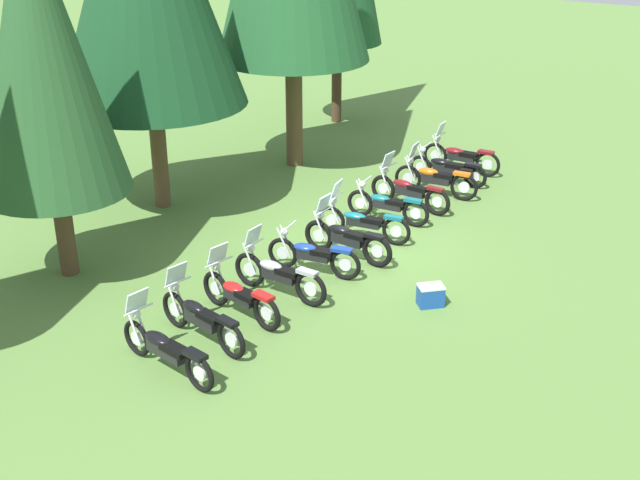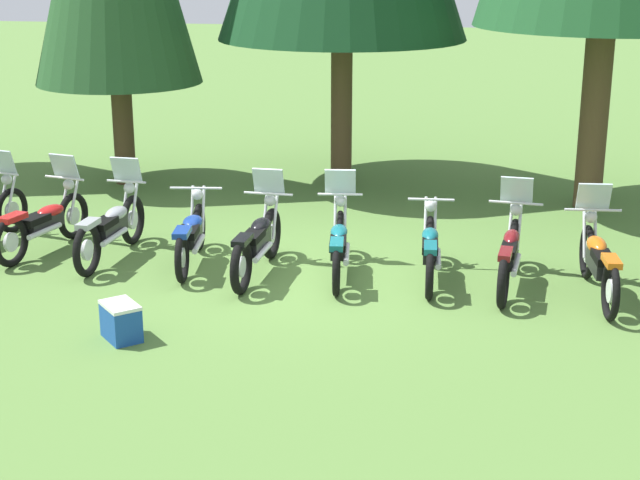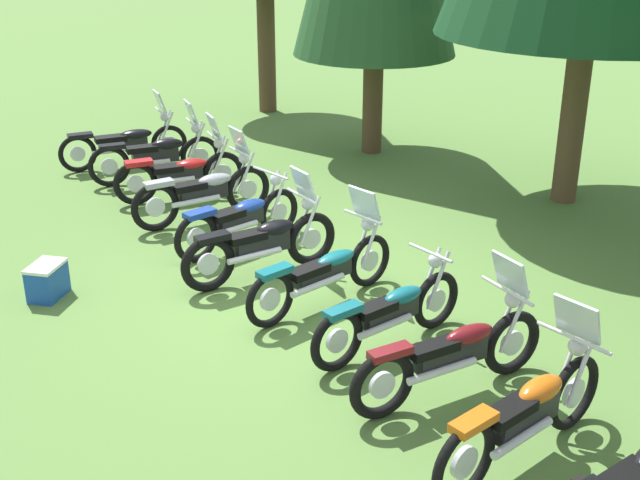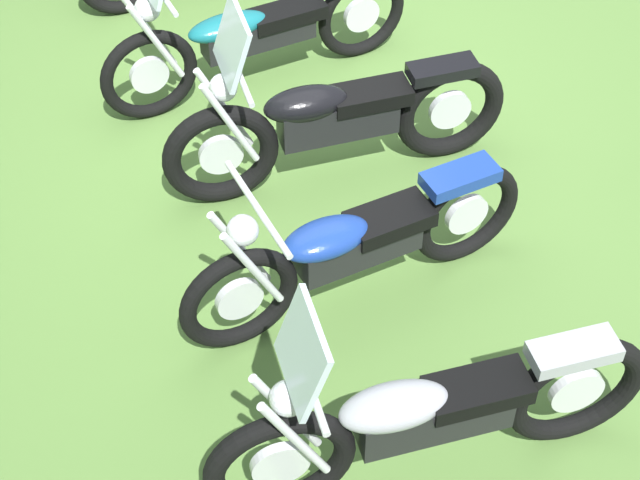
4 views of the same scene
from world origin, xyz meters
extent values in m
plane|color=#547A38|center=(0.00, 0.00, 0.00)|extent=(80.00, 80.00, 0.00)
torus|color=black|center=(-4.92, 1.24, 0.36)|extent=(0.26, 0.73, 0.72)
cylinder|color=silver|center=(-4.92, 1.24, 0.36)|extent=(0.11, 0.29, 0.28)
cylinder|color=silver|center=(-5.01, 1.20, 0.66)|extent=(0.12, 0.34, 0.65)
cylinder|color=silver|center=(-4.86, 1.16, 0.66)|extent=(0.12, 0.34, 0.65)
cylinder|color=silver|center=(-4.95, 1.10, 1.00)|extent=(0.60, 0.17, 0.04)
sphere|color=silver|center=(-4.93, 1.19, 0.88)|extent=(0.20, 0.20, 0.17)
cube|color=silver|center=(-4.95, 1.12, 1.18)|extent=(0.46, 0.25, 0.39)
torus|color=black|center=(-3.84, 1.09, 0.36)|extent=(0.27, 0.73, 0.72)
cylinder|color=silver|center=(-3.84, 1.09, 0.36)|extent=(0.11, 0.28, 0.28)
torus|color=black|center=(-4.17, -0.34, 0.36)|extent=(0.27, 0.73, 0.72)
cylinder|color=silver|center=(-4.17, -0.34, 0.36)|extent=(0.11, 0.28, 0.28)
cube|color=black|center=(-4.00, 0.38, 0.45)|extent=(0.39, 0.76, 0.21)
ellipsoid|color=#B21919|center=(-3.96, 0.57, 0.58)|extent=(0.41, 0.57, 0.16)
cube|color=black|center=(-4.05, 0.18, 0.55)|extent=(0.38, 0.54, 0.10)
cube|color=#B21919|center=(-4.15, -0.26, 0.70)|extent=(0.31, 0.48, 0.08)
cylinder|color=silver|center=(-3.94, 1.05, 0.66)|extent=(0.12, 0.34, 0.65)
cylinder|color=silver|center=(-3.76, 1.01, 0.66)|extent=(0.12, 0.34, 0.65)
cylinder|color=silver|center=(-3.87, 0.96, 1.00)|extent=(0.68, 0.19, 0.04)
sphere|color=silver|center=(-3.85, 1.04, 0.88)|extent=(0.20, 0.20, 0.17)
cylinder|color=silver|center=(-3.89, 0.19, 0.38)|extent=(0.24, 0.73, 0.08)
cube|color=silver|center=(-3.86, 0.98, 1.18)|extent=(0.46, 0.25, 0.39)
torus|color=black|center=(-2.83, 0.97, 0.38)|extent=(0.16, 0.76, 0.76)
cylinder|color=silver|center=(-2.83, 0.97, 0.38)|extent=(0.07, 0.29, 0.29)
torus|color=black|center=(-2.93, -0.57, 0.38)|extent=(0.16, 0.76, 0.76)
cylinder|color=silver|center=(-2.93, -0.57, 0.38)|extent=(0.07, 0.29, 0.29)
cube|color=black|center=(-2.88, 0.20, 0.48)|extent=(0.26, 0.78, 0.24)
ellipsoid|color=#9EA0A8|center=(-2.86, 0.41, 0.63)|extent=(0.30, 0.56, 0.19)
cube|color=black|center=(-2.89, -0.01, 0.60)|extent=(0.28, 0.53, 0.10)
cube|color=#9EA0A8|center=(-2.93, -0.49, 0.73)|extent=(0.22, 0.45, 0.08)
cylinder|color=silver|center=(-2.91, 0.92, 0.68)|extent=(0.07, 0.34, 0.65)
cylinder|color=silver|center=(-2.75, 0.91, 0.68)|extent=(0.07, 0.34, 0.65)
cylinder|color=silver|center=(-2.84, 0.83, 1.01)|extent=(0.62, 0.08, 0.04)
sphere|color=silver|center=(-2.83, 0.92, 0.89)|extent=(0.18, 0.18, 0.17)
cylinder|color=silver|center=(-2.76, 0.02, 0.40)|extent=(0.13, 0.77, 0.08)
cube|color=silver|center=(-2.84, 0.85, 1.19)|extent=(0.45, 0.18, 0.39)
torus|color=black|center=(-1.74, 0.85, 0.35)|extent=(0.18, 0.71, 0.70)
cylinder|color=silver|center=(-1.74, 0.85, 0.35)|extent=(0.08, 0.28, 0.27)
torus|color=black|center=(-1.57, -0.60, 0.35)|extent=(0.18, 0.71, 0.70)
cylinder|color=silver|center=(-1.57, -0.60, 0.35)|extent=(0.08, 0.28, 0.27)
cube|color=black|center=(-1.66, 0.12, 0.45)|extent=(0.31, 0.75, 0.22)
ellipsoid|color=navy|center=(-1.68, 0.32, 0.58)|extent=(0.34, 0.55, 0.17)
cube|color=black|center=(-1.63, -0.08, 0.55)|extent=(0.32, 0.51, 0.10)
cube|color=navy|center=(-1.58, -0.53, 0.69)|extent=(0.25, 0.46, 0.08)
cylinder|color=silver|center=(-1.82, 0.78, 0.65)|extent=(0.08, 0.34, 0.65)
cylinder|color=silver|center=(-1.65, 0.80, 0.65)|extent=(0.08, 0.34, 0.65)
cylinder|color=silver|center=(-1.73, 0.71, 0.99)|extent=(0.77, 0.13, 0.04)
sphere|color=silver|center=(-1.74, 0.80, 0.87)|extent=(0.19, 0.19, 0.17)
cylinder|color=silver|center=(-1.50, -0.02, 0.37)|extent=(0.17, 0.73, 0.08)
torus|color=black|center=(-0.59, 0.62, 0.37)|extent=(0.16, 0.75, 0.74)
cylinder|color=silver|center=(-0.59, 0.62, 0.37)|extent=(0.07, 0.28, 0.28)
torus|color=black|center=(-0.67, -0.91, 0.37)|extent=(0.16, 0.75, 0.74)
cylinder|color=silver|center=(-0.67, -0.91, 0.37)|extent=(0.07, 0.28, 0.28)
cube|color=black|center=(-0.63, -0.14, 0.49)|extent=(0.24, 0.77, 0.26)
ellipsoid|color=black|center=(-0.62, 0.07, 0.65)|extent=(0.28, 0.55, 0.20)
cube|color=black|center=(-0.64, -0.35, 0.62)|extent=(0.26, 0.52, 0.10)
cube|color=black|center=(-0.67, -0.83, 0.71)|extent=(0.21, 0.45, 0.08)
cylinder|color=silver|center=(-0.67, 0.56, 0.67)|extent=(0.06, 0.34, 0.65)
cylinder|color=silver|center=(-0.52, 0.56, 0.67)|extent=(0.06, 0.34, 0.65)
cylinder|color=silver|center=(-0.60, 0.48, 1.01)|extent=(0.72, 0.08, 0.04)
sphere|color=silver|center=(-0.59, 0.57, 0.89)|extent=(0.18, 0.18, 0.17)
cylinder|color=silver|center=(-0.51, -0.32, 0.39)|extent=(0.12, 0.76, 0.08)
cube|color=silver|center=(-0.60, 0.50, 1.19)|extent=(0.45, 0.18, 0.39)
torus|color=black|center=(0.39, 0.84, 0.35)|extent=(0.17, 0.70, 0.69)
cylinder|color=silver|center=(0.39, 0.84, 0.35)|extent=(0.08, 0.27, 0.27)
torus|color=black|center=(0.57, -0.77, 0.35)|extent=(0.17, 0.70, 0.69)
cylinder|color=silver|center=(0.57, -0.77, 0.35)|extent=(0.08, 0.27, 0.27)
cube|color=black|center=(0.48, 0.03, 0.44)|extent=(0.28, 0.82, 0.20)
ellipsoid|color=#14606B|center=(0.45, 0.26, 0.56)|extent=(0.30, 0.60, 0.16)
cube|color=black|center=(0.50, -0.19, 0.53)|extent=(0.28, 0.56, 0.10)
cube|color=#14606B|center=(0.56, -0.70, 0.68)|extent=(0.22, 0.46, 0.08)
cylinder|color=silver|center=(0.33, 0.78, 0.64)|extent=(0.08, 0.34, 0.65)
cylinder|color=silver|center=(0.47, 0.79, 0.64)|extent=(0.08, 0.34, 0.65)
cylinder|color=silver|center=(0.41, 0.71, 0.98)|extent=(0.64, 0.11, 0.04)
sphere|color=silver|center=(0.40, 0.79, 0.86)|extent=(0.19, 0.19, 0.17)
cylinder|color=silver|center=(0.62, -0.13, 0.37)|extent=(0.17, 0.81, 0.08)
cube|color=silver|center=(0.40, 0.73, 1.16)|extent=(0.45, 0.20, 0.39)
torus|color=black|center=(1.70, 0.77, 0.35)|extent=(0.14, 0.70, 0.69)
cylinder|color=silver|center=(1.70, 0.77, 0.35)|extent=(0.06, 0.27, 0.27)
torus|color=black|center=(1.78, -0.72, 0.35)|extent=(0.14, 0.70, 0.69)
cylinder|color=silver|center=(1.78, -0.72, 0.35)|extent=(0.06, 0.27, 0.27)
cube|color=black|center=(1.74, 0.03, 0.44)|extent=(0.22, 0.74, 0.22)
ellipsoid|color=#14606B|center=(1.73, 0.23, 0.58)|extent=(0.25, 0.53, 0.17)
cube|color=black|center=(1.75, -0.18, 0.55)|extent=(0.24, 0.50, 0.10)
cube|color=#14606B|center=(1.77, -0.64, 0.67)|extent=(0.19, 0.45, 0.08)
cylinder|color=silver|center=(1.63, 0.70, 0.64)|extent=(0.06, 0.34, 0.65)
cylinder|color=silver|center=(1.77, 0.71, 0.64)|extent=(0.06, 0.34, 0.65)
cylinder|color=silver|center=(1.71, 0.63, 0.98)|extent=(0.65, 0.07, 0.04)
sphere|color=silver|center=(1.70, 0.72, 0.86)|extent=(0.18, 0.18, 0.17)
cylinder|color=silver|center=(1.86, -0.13, 0.37)|extent=(0.12, 0.74, 0.08)
torus|color=black|center=(2.89, 0.72, 0.36)|extent=(0.19, 0.72, 0.72)
cylinder|color=silver|center=(2.89, 0.72, 0.36)|extent=(0.08, 0.28, 0.27)
torus|color=black|center=(2.71, -0.88, 0.36)|extent=(0.19, 0.72, 0.72)
cylinder|color=silver|center=(2.71, -0.88, 0.36)|extent=(0.08, 0.28, 0.27)
cube|color=black|center=(2.80, -0.08, 0.47)|extent=(0.26, 0.81, 0.25)
ellipsoid|color=maroon|center=(2.82, 0.14, 0.62)|extent=(0.27, 0.59, 0.19)
cube|color=black|center=(2.78, -0.30, 0.59)|extent=(0.26, 0.55, 0.10)
cube|color=maroon|center=(2.72, -0.80, 0.69)|extent=(0.20, 0.45, 0.08)
cylinder|color=silver|center=(2.82, 0.66, 0.66)|extent=(0.08, 0.34, 0.65)
cylinder|color=silver|center=(2.95, 0.65, 0.66)|extent=(0.08, 0.34, 0.65)
cylinder|color=silver|center=(2.87, 0.58, 0.99)|extent=(0.74, 0.12, 0.04)
sphere|color=silver|center=(2.88, 0.67, 0.87)|extent=(0.19, 0.19, 0.17)
cylinder|color=silver|center=(2.89, -0.27, 0.38)|extent=(0.17, 0.80, 0.08)
cube|color=silver|center=(2.88, 0.60, 1.17)|extent=(0.45, 0.20, 0.39)
torus|color=black|center=(3.87, 0.46, 0.37)|extent=(0.15, 0.75, 0.74)
cylinder|color=silver|center=(3.87, 0.46, 0.37)|extent=(0.07, 0.30, 0.29)
torus|color=black|center=(3.99, -1.09, 0.37)|extent=(0.15, 0.75, 0.74)
cylinder|color=silver|center=(3.99, -1.09, 0.37)|extent=(0.07, 0.30, 0.29)
cube|color=black|center=(3.93, -0.31, 0.49)|extent=(0.26, 0.78, 0.26)
ellipsoid|color=#D16014|center=(3.91, -0.10, 0.65)|extent=(0.29, 0.56, 0.20)
cube|color=black|center=(3.95, -0.53, 0.62)|extent=(0.27, 0.53, 0.10)
cube|color=#D16014|center=(3.99, -1.01, 0.73)|extent=(0.21, 0.45, 0.08)
cylinder|color=silver|center=(3.80, 0.39, 0.67)|extent=(0.07, 0.34, 0.65)
cylinder|color=silver|center=(3.95, 0.41, 0.67)|extent=(0.07, 0.34, 0.65)
cylinder|color=silver|center=(3.88, 0.32, 1.01)|extent=(0.75, 0.10, 0.04)
sphere|color=silver|center=(3.87, 0.41, 0.89)|extent=(0.18, 0.18, 0.17)
cylinder|color=silver|center=(4.07, -0.47, 0.39)|extent=(0.14, 0.77, 0.08)
cube|color=silver|center=(3.88, 0.34, 1.19)|extent=(0.45, 0.19, 0.39)
cylinder|color=#4C3823|center=(-4.29, 4.69, 0.96)|extent=(0.39, 0.39, 1.92)
cylinder|color=brown|center=(-0.24, 5.49, 1.35)|extent=(0.40, 0.40, 2.70)
cylinder|color=brown|center=(4.26, 4.29, 1.55)|extent=(0.48, 0.48, 3.09)
cube|color=#19479E|center=(-1.70, -2.62, 0.20)|extent=(0.58, 0.60, 0.40)
cube|color=silver|center=(-1.70, -2.62, 0.42)|extent=(0.60, 0.61, 0.04)
camera|label=1|loc=(-15.52, -8.16, 8.11)|focal=46.94mm
camera|label=2|loc=(2.26, -12.65, 4.49)|focal=54.64mm
camera|label=3|loc=(7.65, -5.16, 4.58)|focal=45.39mm
camera|label=4|loc=(-5.48, 1.73, 4.78)|focal=59.78mm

